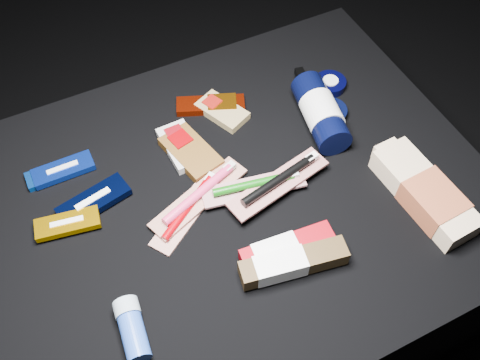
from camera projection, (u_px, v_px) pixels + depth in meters
name	position (u px, v px, depth m)	size (l,w,h in m)	color
ground	(236.00, 279.00, 1.37)	(3.00, 3.00, 0.00)	black
cloth_table	(236.00, 242.00, 1.20)	(0.98, 0.78, 0.40)	black
luna_bar_0	(55.00, 173.00, 1.06)	(0.11, 0.04, 0.01)	#0C43A5
luna_bar_1	(63.00, 170.00, 1.06)	(0.12, 0.05, 0.02)	#0D2CA1
luna_bar_2	(94.00, 201.00, 1.01)	(0.15, 0.08, 0.02)	black
luna_bar_3	(68.00, 224.00, 0.98)	(0.12, 0.06, 0.02)	#C58902
clif_bar_0	(189.00, 151.00, 1.08)	(0.10, 0.14, 0.02)	#5B3A14
clif_bar_1	(180.00, 144.00, 1.09)	(0.07, 0.12, 0.02)	beige
clif_bar_2	(220.00, 110.00, 1.15)	(0.10, 0.12, 0.02)	#9A8251
power_bar	(214.00, 105.00, 1.16)	(0.15, 0.10, 0.02)	#721504
lotion_bottle	(321.00, 112.00, 1.11)	(0.10, 0.23, 0.07)	black
cream_tin_upper	(330.00, 84.00, 1.19)	(0.07, 0.07, 0.02)	black
cream_tin_lower	(330.00, 112.00, 1.14)	(0.07, 0.07, 0.02)	black
bodywash_bottle	(426.00, 194.00, 1.01)	(0.09, 0.24, 0.05)	beige
deodorant_stick	(132.00, 329.00, 0.86)	(0.05, 0.11, 0.04)	#2549A6
toothbrush_pack_0	(189.00, 208.00, 1.01)	(0.19, 0.15, 0.02)	beige
toothbrush_pack_1	(200.00, 195.00, 1.02)	(0.22, 0.12, 0.02)	#B4AFA9
toothbrush_pack_2	(255.00, 185.00, 1.02)	(0.21, 0.08, 0.02)	beige
toothbrush_pack_3	(280.00, 181.00, 1.02)	(0.22, 0.09, 0.02)	#A6A09A
toothpaste_carton_red	(283.00, 249.00, 0.95)	(0.17, 0.05, 0.03)	maroon
toothpaste_carton_green	(289.00, 264.00, 0.92)	(0.20, 0.08, 0.04)	#3D2B14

